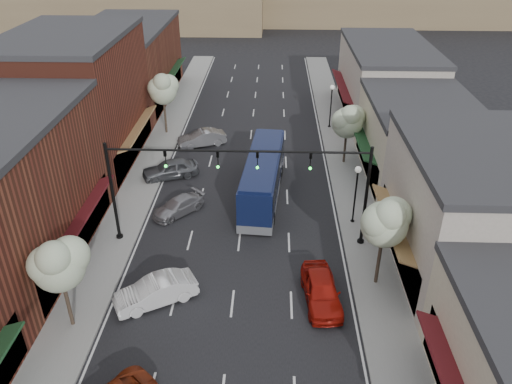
# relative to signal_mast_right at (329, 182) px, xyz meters

# --- Properties ---
(ground) EXTENTS (160.00, 160.00, 0.00)m
(ground) POSITION_rel_signal_mast_right_xyz_m (-5.62, -8.00, -4.62)
(ground) COLOR black
(ground) RESTS_ON ground
(sidewalk_left) EXTENTS (2.80, 73.00, 0.15)m
(sidewalk_left) POSITION_rel_signal_mast_right_xyz_m (-14.02, 10.50, -4.55)
(sidewalk_left) COLOR gray
(sidewalk_left) RESTS_ON ground
(sidewalk_right) EXTENTS (2.80, 73.00, 0.15)m
(sidewalk_right) POSITION_rel_signal_mast_right_xyz_m (2.78, 10.50, -4.55)
(sidewalk_right) COLOR gray
(sidewalk_right) RESTS_ON ground
(curb_left) EXTENTS (0.25, 73.00, 0.17)m
(curb_left) POSITION_rel_signal_mast_right_xyz_m (-12.62, 10.50, -4.55)
(curb_left) COLOR gray
(curb_left) RESTS_ON ground
(curb_right) EXTENTS (0.25, 73.00, 0.17)m
(curb_right) POSITION_rel_signal_mast_right_xyz_m (1.38, 10.50, -4.55)
(curb_right) COLOR gray
(curb_right) RESTS_ON ground
(bldg_left_midfar) EXTENTS (10.14, 14.10, 10.90)m
(bldg_left_midfar) POSITION_rel_signal_mast_right_xyz_m (-19.86, 12.00, 0.78)
(bldg_left_midfar) COLOR maroon
(bldg_left_midfar) RESTS_ON ground
(bldg_left_far) EXTENTS (10.14, 18.10, 8.40)m
(bldg_left_far) POSITION_rel_signal_mast_right_xyz_m (-19.84, 28.00, -0.46)
(bldg_left_far) COLOR brown
(bldg_left_far) RESTS_ON ground
(bldg_right_midnear) EXTENTS (9.14, 12.10, 7.90)m
(bldg_right_midnear) POSITION_rel_signal_mast_right_xyz_m (8.10, -2.00, -0.72)
(bldg_right_midnear) COLOR #BAAD9F
(bldg_right_midnear) RESTS_ON ground
(bldg_right_midfar) EXTENTS (9.14, 12.10, 6.40)m
(bldg_right_midfar) POSITION_rel_signal_mast_right_xyz_m (8.08, 10.00, -1.46)
(bldg_right_midfar) COLOR beige
(bldg_right_midfar) RESTS_ON ground
(bldg_right_far) EXTENTS (9.14, 16.10, 7.40)m
(bldg_right_far) POSITION_rel_signal_mast_right_xyz_m (8.09, 24.00, -0.96)
(bldg_right_far) COLOR #BAAD9F
(bldg_right_far) RESTS_ON ground
(hill_near) EXTENTS (50.00, 20.00, 8.00)m
(hill_near) POSITION_rel_signal_mast_right_xyz_m (-30.62, 70.00, -0.62)
(hill_near) COLOR #7A6647
(hill_near) RESTS_ON ground
(signal_mast_right) EXTENTS (8.22, 0.46, 7.00)m
(signal_mast_right) POSITION_rel_signal_mast_right_xyz_m (0.00, 0.00, 0.00)
(signal_mast_right) COLOR black
(signal_mast_right) RESTS_ON ground
(signal_mast_left) EXTENTS (8.22, 0.46, 7.00)m
(signal_mast_left) POSITION_rel_signal_mast_right_xyz_m (-11.24, 0.00, 0.00)
(signal_mast_left) COLOR black
(signal_mast_left) RESTS_ON ground
(tree_right_near) EXTENTS (2.85, 2.65, 5.95)m
(tree_right_near) POSITION_rel_signal_mast_right_xyz_m (2.73, -4.05, -0.17)
(tree_right_near) COLOR #47382B
(tree_right_near) RESTS_ON ground
(tree_right_far) EXTENTS (2.85, 2.65, 5.43)m
(tree_right_far) POSITION_rel_signal_mast_right_xyz_m (2.73, 11.95, -0.63)
(tree_right_far) COLOR #47382B
(tree_right_far) RESTS_ON ground
(tree_left_near) EXTENTS (2.85, 2.65, 5.69)m
(tree_left_near) POSITION_rel_signal_mast_right_xyz_m (-13.87, -8.05, -0.40)
(tree_left_near) COLOR #47382B
(tree_left_near) RESTS_ON ground
(tree_left_far) EXTENTS (2.85, 2.65, 6.13)m
(tree_left_far) POSITION_rel_signal_mast_right_xyz_m (-13.87, 17.95, -0.02)
(tree_left_far) COLOR #47382B
(tree_left_far) RESTS_ON ground
(lamp_post_near) EXTENTS (0.44, 0.44, 4.44)m
(lamp_post_near) POSITION_rel_signal_mast_right_xyz_m (2.18, 2.50, -1.62)
(lamp_post_near) COLOR black
(lamp_post_near) RESTS_ON ground
(lamp_post_far) EXTENTS (0.44, 0.44, 4.44)m
(lamp_post_far) POSITION_rel_signal_mast_right_xyz_m (2.18, 20.00, -1.62)
(lamp_post_far) COLOR black
(lamp_post_far) RESTS_ON ground
(coach_bus) EXTENTS (3.32, 11.18, 3.37)m
(coach_bus) POSITION_rel_signal_mast_right_xyz_m (-4.19, 6.02, -2.86)
(coach_bus) COLOR #0E163A
(coach_bus) RESTS_ON ground
(red_hatchback) EXTENTS (2.35, 4.86, 1.60)m
(red_hatchback) POSITION_rel_signal_mast_right_xyz_m (-0.67, -5.61, -3.82)
(red_hatchback) COLOR #9A130B
(red_hatchback) RESTS_ON ground
(parked_car_b) EXTENTS (4.78, 3.64, 1.51)m
(parked_car_b) POSITION_rel_signal_mast_right_xyz_m (-9.88, -6.00, -3.87)
(parked_car_b) COLOR silver
(parked_car_b) RESTS_ON ground
(parked_car_c) EXTENTS (3.96, 4.14, 1.18)m
(parked_car_c) POSITION_rel_signal_mast_right_xyz_m (-10.24, 3.39, -4.03)
(parked_car_c) COLOR gray
(parked_car_c) RESTS_ON ground
(parked_car_d) EXTENTS (4.89, 3.34, 1.55)m
(parked_car_d) POSITION_rel_signal_mast_right_xyz_m (-11.82, 8.90, -3.85)
(parked_car_d) COLOR #4F5256
(parked_car_d) RESTS_ON ground
(parked_car_e) EXTENTS (4.68, 3.09, 1.46)m
(parked_car_e) POSITION_rel_signal_mast_right_xyz_m (-10.07, 15.31, -3.89)
(parked_car_e) COLOR gray
(parked_car_e) RESTS_ON ground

